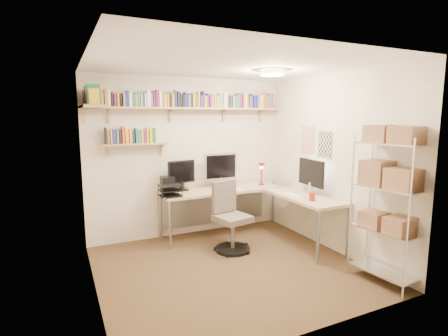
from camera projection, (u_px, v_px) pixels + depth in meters
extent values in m
plane|color=#402F1B|center=(230.00, 267.00, 4.43)|extent=(3.20, 3.20, 0.00)
cube|color=#C3B29F|center=(189.00, 157.00, 5.58)|extent=(3.20, 0.04, 2.50)
cube|color=#C3B29F|center=(91.00, 181.00, 3.56)|extent=(0.04, 3.00, 2.50)
cube|color=#C3B29F|center=(332.00, 163.00, 4.93)|extent=(0.04, 3.00, 2.50)
cube|color=#C3B29F|center=(311.00, 196.00, 2.91)|extent=(3.20, 0.04, 2.50)
cube|color=white|center=(231.00, 64.00, 4.06)|extent=(3.20, 3.00, 0.04)
cube|color=white|center=(307.00, 139.00, 5.37)|extent=(0.01, 0.30, 0.42)
cube|color=beige|center=(325.00, 144.00, 5.02)|extent=(0.01, 0.28, 0.38)
cylinder|color=#FFEAC6|center=(272.00, 73.00, 4.54)|extent=(0.30, 0.30, 0.06)
cube|color=tan|center=(191.00, 108.00, 5.36)|extent=(3.05, 0.25, 0.03)
cube|color=tan|center=(91.00, 107.00, 4.35)|extent=(0.25, 1.00, 0.03)
cube|color=tan|center=(136.00, 144.00, 5.10)|extent=(0.95, 0.20, 0.02)
cube|color=tan|center=(109.00, 113.00, 4.92)|extent=(0.03, 0.20, 0.20)
cube|color=tan|center=(171.00, 113.00, 5.30)|extent=(0.03, 0.20, 0.20)
cube|color=tan|center=(224.00, 113.00, 5.68)|extent=(0.03, 0.20, 0.20)
cube|color=tan|center=(261.00, 113.00, 5.98)|extent=(0.03, 0.20, 0.20)
cube|color=orange|center=(89.00, 99.00, 4.72)|extent=(0.03, 0.13, 0.20)
cube|color=black|center=(91.00, 97.00, 4.73)|extent=(0.03, 0.15, 0.24)
cube|color=black|center=(95.00, 100.00, 4.75)|extent=(0.04, 0.11, 0.18)
cube|color=navy|center=(98.00, 99.00, 4.77)|extent=(0.03, 0.14, 0.19)
cube|color=gray|center=(102.00, 99.00, 4.79)|extent=(0.04, 0.14, 0.21)
cube|color=orange|center=(105.00, 98.00, 4.81)|extent=(0.03, 0.15, 0.23)
cube|color=white|center=(108.00, 98.00, 4.82)|extent=(0.04, 0.12, 0.23)
cube|color=black|center=(112.00, 100.00, 4.85)|extent=(0.03, 0.12, 0.19)
cube|color=#681B53|center=(115.00, 100.00, 4.86)|extent=(0.03, 0.13, 0.18)
cube|color=orange|center=(118.00, 100.00, 4.88)|extent=(0.03, 0.14, 0.19)
cube|color=black|center=(121.00, 100.00, 4.90)|extent=(0.02, 0.12, 0.17)
cube|color=gray|center=(124.00, 100.00, 4.91)|extent=(0.03, 0.15, 0.19)
cube|color=navy|center=(127.00, 99.00, 4.93)|extent=(0.04, 0.14, 0.22)
cube|color=white|center=(130.00, 100.00, 4.95)|extent=(0.04, 0.14, 0.20)
cube|color=#246D44|center=(133.00, 101.00, 4.97)|extent=(0.03, 0.14, 0.17)
cube|color=gray|center=(136.00, 100.00, 4.99)|extent=(0.03, 0.14, 0.20)
cube|color=teal|center=(138.00, 99.00, 5.00)|extent=(0.03, 0.11, 0.21)
cube|color=gold|center=(141.00, 100.00, 5.02)|extent=(0.02, 0.12, 0.19)
cube|color=navy|center=(143.00, 100.00, 5.03)|extent=(0.02, 0.12, 0.19)
cube|color=white|center=(145.00, 100.00, 5.04)|extent=(0.02, 0.13, 0.19)
cube|color=white|center=(148.00, 99.00, 5.06)|extent=(0.04, 0.15, 0.23)
cube|color=gray|center=(151.00, 100.00, 5.08)|extent=(0.02, 0.13, 0.20)
cube|color=#681B53|center=(154.00, 99.00, 5.09)|extent=(0.03, 0.12, 0.23)
cube|color=#681B53|center=(156.00, 99.00, 5.11)|extent=(0.04, 0.14, 0.25)
cube|color=white|center=(160.00, 99.00, 5.13)|extent=(0.03, 0.13, 0.22)
cube|color=gray|center=(162.00, 101.00, 5.15)|extent=(0.03, 0.11, 0.18)
cube|color=gold|center=(165.00, 101.00, 5.17)|extent=(0.04, 0.13, 0.19)
cube|color=orange|center=(167.00, 101.00, 5.18)|extent=(0.02, 0.15, 0.18)
cube|color=black|center=(170.00, 101.00, 5.20)|extent=(0.03, 0.14, 0.18)
cube|color=gold|center=(172.00, 100.00, 5.22)|extent=(0.03, 0.11, 0.22)
cube|color=navy|center=(175.00, 99.00, 5.23)|extent=(0.03, 0.11, 0.25)
cube|color=black|center=(178.00, 100.00, 5.25)|extent=(0.04, 0.13, 0.23)
cube|color=black|center=(180.00, 100.00, 5.27)|extent=(0.03, 0.11, 0.21)
cube|color=black|center=(183.00, 101.00, 5.29)|extent=(0.03, 0.12, 0.18)
cube|color=navy|center=(185.00, 100.00, 5.30)|extent=(0.04, 0.12, 0.23)
cube|color=gray|center=(188.00, 101.00, 5.32)|extent=(0.02, 0.14, 0.18)
cube|color=black|center=(190.00, 101.00, 5.34)|extent=(0.04, 0.12, 0.20)
cube|color=orange|center=(193.00, 100.00, 5.36)|extent=(0.04, 0.12, 0.21)
cube|color=#246D44|center=(195.00, 101.00, 5.38)|extent=(0.02, 0.14, 0.19)
cube|color=orange|center=(198.00, 100.00, 5.39)|extent=(0.02, 0.14, 0.24)
cube|color=#681B53|center=(200.00, 101.00, 5.41)|extent=(0.03, 0.15, 0.18)
cube|color=navy|center=(202.00, 100.00, 5.42)|extent=(0.03, 0.15, 0.24)
cube|color=gold|center=(205.00, 102.00, 5.44)|extent=(0.04, 0.11, 0.18)
cube|color=#681B53|center=(207.00, 101.00, 5.46)|extent=(0.02, 0.12, 0.22)
cube|color=#681B53|center=(209.00, 101.00, 5.47)|extent=(0.03, 0.13, 0.20)
cube|color=gray|center=(211.00, 101.00, 5.49)|extent=(0.04, 0.13, 0.21)
cube|color=orange|center=(214.00, 101.00, 5.51)|extent=(0.03, 0.13, 0.20)
cube|color=gold|center=(217.00, 102.00, 5.53)|extent=(0.03, 0.13, 0.19)
cube|color=gray|center=(219.00, 101.00, 5.54)|extent=(0.04, 0.14, 0.22)
cube|color=teal|center=(221.00, 101.00, 5.56)|extent=(0.04, 0.13, 0.21)
cube|color=white|center=(224.00, 101.00, 5.58)|extent=(0.04, 0.14, 0.23)
cube|color=orange|center=(226.00, 100.00, 5.59)|extent=(0.03, 0.14, 0.23)
cube|color=black|center=(228.00, 102.00, 5.61)|extent=(0.03, 0.14, 0.20)
cube|color=navy|center=(230.00, 102.00, 5.63)|extent=(0.04, 0.12, 0.19)
cube|color=gold|center=(232.00, 102.00, 5.65)|extent=(0.03, 0.14, 0.19)
cube|color=teal|center=(235.00, 102.00, 5.67)|extent=(0.03, 0.14, 0.20)
cube|color=#246D44|center=(238.00, 101.00, 5.68)|extent=(0.04, 0.12, 0.23)
cube|color=#681B53|center=(240.00, 100.00, 5.70)|extent=(0.03, 0.11, 0.24)
cube|color=#D04C1B|center=(242.00, 102.00, 5.72)|extent=(0.03, 0.13, 0.19)
cube|color=white|center=(245.00, 101.00, 5.74)|extent=(0.04, 0.11, 0.22)
cube|color=#246D44|center=(246.00, 101.00, 5.76)|extent=(0.02, 0.11, 0.23)
cube|color=#D04C1B|center=(249.00, 102.00, 5.77)|extent=(0.03, 0.14, 0.19)
cube|color=navy|center=(250.00, 101.00, 5.79)|extent=(0.03, 0.13, 0.23)
cube|color=navy|center=(253.00, 102.00, 5.81)|extent=(0.04, 0.15, 0.19)
cube|color=navy|center=(255.00, 102.00, 5.83)|extent=(0.02, 0.14, 0.21)
cube|color=gray|center=(257.00, 102.00, 5.84)|extent=(0.04, 0.14, 0.21)
cube|color=white|center=(259.00, 102.00, 5.86)|extent=(0.03, 0.14, 0.22)
cube|color=orange|center=(261.00, 101.00, 5.88)|extent=(0.04, 0.12, 0.22)
cube|color=#D04C1B|center=(264.00, 101.00, 5.90)|extent=(0.04, 0.15, 0.25)
cube|color=teal|center=(266.00, 102.00, 5.92)|extent=(0.04, 0.12, 0.20)
cube|color=gray|center=(269.00, 101.00, 5.94)|extent=(0.02, 0.15, 0.24)
cube|color=#681B53|center=(270.00, 101.00, 5.95)|extent=(0.03, 0.13, 0.24)
cube|color=gold|center=(94.00, 96.00, 3.94)|extent=(0.11, 0.02, 0.18)
cube|color=#246D44|center=(94.00, 94.00, 3.98)|extent=(0.15, 0.04, 0.23)
cube|color=black|center=(93.00, 97.00, 4.03)|extent=(0.15, 0.04, 0.17)
cube|color=#681B53|center=(93.00, 97.00, 4.06)|extent=(0.14, 0.02, 0.17)
cube|color=black|center=(93.00, 95.00, 4.10)|extent=(0.14, 0.04, 0.22)
cube|color=white|center=(92.00, 95.00, 4.13)|extent=(0.15, 0.02, 0.23)
cube|color=#D04C1B|center=(92.00, 97.00, 4.18)|extent=(0.12, 0.04, 0.19)
cube|color=teal|center=(92.00, 96.00, 4.21)|extent=(0.14, 0.04, 0.22)
cube|color=gold|center=(91.00, 95.00, 4.26)|extent=(0.13, 0.04, 0.24)
cube|color=white|center=(91.00, 96.00, 4.30)|extent=(0.12, 0.03, 0.23)
cube|color=navy|center=(91.00, 98.00, 4.34)|extent=(0.14, 0.03, 0.19)
cube|color=#D04C1B|center=(90.00, 96.00, 4.38)|extent=(0.12, 0.03, 0.24)
cube|color=#246D44|center=(90.00, 96.00, 4.41)|extent=(0.12, 0.02, 0.23)
cube|color=#D04C1B|center=(90.00, 98.00, 4.44)|extent=(0.13, 0.02, 0.19)
cube|color=gold|center=(90.00, 98.00, 4.47)|extent=(0.15, 0.04, 0.19)
cube|color=orange|center=(89.00, 97.00, 4.50)|extent=(0.14, 0.03, 0.23)
cube|color=#246D44|center=(89.00, 97.00, 4.54)|extent=(0.14, 0.03, 0.24)
cube|color=white|center=(89.00, 99.00, 4.58)|extent=(0.13, 0.03, 0.18)
cube|color=navy|center=(89.00, 99.00, 4.62)|extent=(0.14, 0.04, 0.20)
cube|color=teal|center=(88.00, 98.00, 4.66)|extent=(0.12, 0.04, 0.22)
cube|color=#681B53|center=(88.00, 100.00, 4.70)|extent=(0.13, 0.03, 0.18)
cube|color=black|center=(106.00, 136.00, 4.90)|extent=(0.02, 0.13, 0.23)
cube|color=gray|center=(108.00, 138.00, 4.92)|extent=(0.03, 0.11, 0.18)
cube|color=orange|center=(111.00, 137.00, 4.93)|extent=(0.02, 0.13, 0.20)
cube|color=navy|center=(114.00, 137.00, 4.95)|extent=(0.04, 0.12, 0.21)
cube|color=gray|center=(117.00, 137.00, 4.97)|extent=(0.03, 0.12, 0.19)
cube|color=black|center=(120.00, 137.00, 4.98)|extent=(0.03, 0.13, 0.20)
cube|color=#D04C1B|center=(123.00, 135.00, 5.00)|extent=(0.03, 0.12, 0.25)
cube|color=orange|center=(126.00, 136.00, 5.02)|extent=(0.04, 0.11, 0.22)
cube|color=orange|center=(130.00, 136.00, 5.05)|extent=(0.04, 0.12, 0.21)
cube|color=navy|center=(133.00, 137.00, 5.07)|extent=(0.02, 0.11, 0.17)
cube|color=#246D44|center=(136.00, 136.00, 5.08)|extent=(0.03, 0.14, 0.22)
cube|color=teal|center=(139.00, 137.00, 5.10)|extent=(0.03, 0.12, 0.18)
cube|color=orange|center=(142.00, 136.00, 5.12)|extent=(0.03, 0.14, 0.19)
cube|color=#681B53|center=(144.00, 137.00, 5.13)|extent=(0.03, 0.13, 0.19)
cube|color=gold|center=(147.00, 135.00, 5.15)|extent=(0.03, 0.12, 0.22)
cube|color=gold|center=(150.00, 136.00, 5.17)|extent=(0.04, 0.13, 0.21)
cube|color=#246D44|center=(154.00, 135.00, 5.19)|extent=(0.04, 0.12, 0.21)
cube|color=beige|center=(221.00, 190.00, 5.55)|extent=(1.95, 0.62, 0.04)
cube|color=beige|center=(305.00, 197.00, 5.09)|extent=(0.62, 1.33, 0.04)
cylinder|color=gray|center=(170.00, 225.00, 4.99)|extent=(0.04, 0.04, 0.72)
cylinder|color=gray|center=(161.00, 216.00, 5.45)|extent=(0.04, 0.04, 0.72)
cylinder|color=gray|center=(273.00, 202.00, 6.33)|extent=(0.04, 0.04, 0.72)
cylinder|color=gray|center=(318.00, 237.00, 4.49)|extent=(0.04, 0.04, 0.72)
cylinder|color=gray|center=(348.00, 232.00, 4.70)|extent=(0.04, 0.04, 0.72)
cube|color=gray|center=(214.00, 206.00, 5.84)|extent=(1.85, 0.02, 0.56)
cube|color=silver|center=(221.00, 166.00, 5.63)|extent=(0.56, 0.03, 0.43)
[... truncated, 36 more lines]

